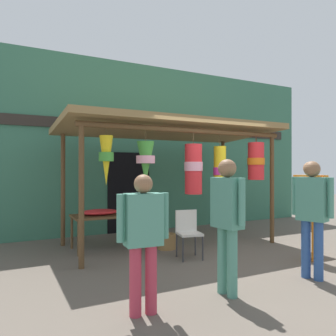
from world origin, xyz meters
TOP-DOWN VIEW (x-y plane):
  - ground_plane at (0.00, 0.00)m, footprint 30.00×30.00m
  - shop_facade at (-0.00, 2.71)m, footprint 10.05×0.29m
  - market_stall_canopy at (-0.31, 0.71)m, footprint 4.56×2.26m
  - display_table at (-1.78, 1.13)m, footprint 1.12×0.75m
  - flower_heap_on_table at (-1.79, 1.16)m, footprint 0.75×0.52m
  - folding_chair at (-0.56, -0.17)m, footprint 0.47×0.47m
  - wicker_basket_by_table at (-0.61, 0.59)m, footprint 0.37×0.37m
  - vendor_in_orange at (-1.01, -1.90)m, footprint 0.26×0.59m
  - customer_foreground at (0.46, -1.97)m, footprint 0.33×0.57m
  - shopper_by_bananas at (-2.17, -1.94)m, footprint 0.59×0.24m
  - passerby_at_right at (1.23, -1.29)m, footprint 0.34×0.56m

SIDE VIEW (x-z plane):
  - ground_plane at x=0.00m, z-range 0.00..0.00m
  - wicker_basket_by_table at x=-0.61m, z-range 0.00..0.30m
  - folding_chair at x=-0.56m, z-range 0.08..0.92m
  - display_table at x=-1.78m, z-range 0.27..0.94m
  - flower_heap_on_table at x=-1.79m, z-range 0.68..0.79m
  - shopper_by_bananas at x=-2.17m, z-range 0.13..1.66m
  - customer_foreground at x=0.46m, z-range 0.16..1.86m
  - vendor_in_orange at x=-1.01m, z-range 0.16..1.87m
  - passerby_at_right at x=1.23m, z-range 0.16..1.87m
  - shop_facade at x=0.00m, z-range 0.00..4.28m
  - market_stall_canopy at x=-0.31m, z-range 0.91..3.47m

